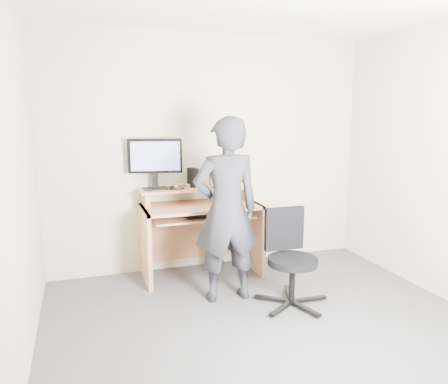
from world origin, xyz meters
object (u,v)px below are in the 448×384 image
desk (199,222)px  monitor (155,159)px  office_chair (290,254)px  person (226,210)px

desk → monitor: 0.80m
desk → monitor: (-0.43, 0.08, 0.67)m
desk → office_chair: desk is taller
monitor → person: (0.49, -0.80, -0.39)m
desk → person: bearing=-85.4°
monitor → desk: bearing=0.6°
desk → person: person is taller
office_chair → person: person is taller
person → desk: bearing=-84.7°
monitor → office_chair: size_ratio=0.65×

